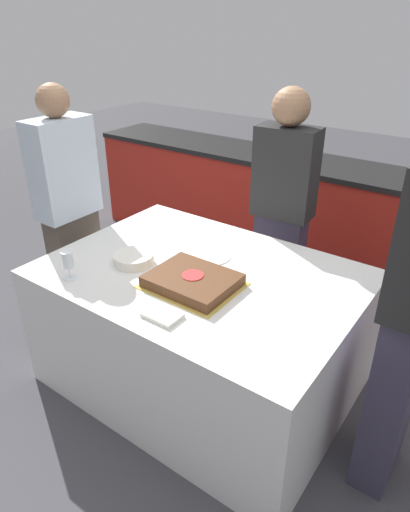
{
  "coord_description": "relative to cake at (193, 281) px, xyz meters",
  "views": [
    {
      "loc": [
        1.24,
        -1.67,
        1.95
      ],
      "look_at": [
        0.03,
        0.0,
        0.85
      ],
      "focal_mm": 32.0,
      "sensor_mm": 36.0,
      "label": 1
    }
  ],
  "objects": [
    {
      "name": "plate_stack",
      "position": [
        -0.4,
        -0.0,
        -0.0
      ],
      "size": [
        0.22,
        0.22,
        0.05
      ],
      "color": "white",
      "rests_on": "dining_table"
    },
    {
      "name": "cake",
      "position": [
        0.0,
        0.0,
        0.0
      ],
      "size": [
        0.45,
        0.37,
        0.06
      ],
      "color": "gold",
      "rests_on": "dining_table"
    },
    {
      "name": "wine_glass",
      "position": [
        -0.56,
        -0.31,
        0.07
      ],
      "size": [
        0.07,
        0.07,
        0.15
      ],
      "color": "white",
      "rests_on": "dining_table"
    },
    {
      "name": "dining_table",
      "position": [
        -0.05,
        0.14,
        -0.4
      ],
      "size": [
        1.64,
        1.17,
        0.75
      ],
      "color": "silver",
      "rests_on": "ground_plane"
    },
    {
      "name": "utensil_pile",
      "position": [
        0.05,
        -0.29,
        -0.02
      ],
      "size": [
        0.17,
        0.12,
        0.02
      ],
      "color": "white",
      "rests_on": "dining_table"
    },
    {
      "name": "ground_plane",
      "position": [
        -0.05,
        0.14,
        -0.78
      ],
      "size": [
        14.0,
        14.0,
        0.0
      ],
      "primitive_type": "plane",
      "color": "#424247"
    },
    {
      "name": "back_counter",
      "position": [
        -0.05,
        1.8,
        -0.32
      ],
      "size": [
        4.4,
        0.58,
        0.92
      ],
      "color": "#A82319",
      "rests_on": "ground_plane"
    },
    {
      "name": "person_seated_left",
      "position": [
        -1.09,
        0.14,
        0.05
      ],
      "size": [
        0.2,
        0.39,
        1.61
      ],
      "rotation": [
        0.0,
        0.0,
        1.57
      ],
      "color": "#4C4238",
      "rests_on": "ground_plane"
    },
    {
      "name": "side_plate_near_cake",
      "position": [
        -0.09,
        0.31,
        -0.03
      ],
      "size": [
        0.19,
        0.19,
        0.0
      ],
      "color": "white",
      "rests_on": "dining_table"
    },
    {
      "name": "person_cutting_cake",
      "position": [
        -0.0,
        0.95,
        0.06
      ],
      "size": [
        0.38,
        0.23,
        1.59
      ],
      "rotation": [
        0.0,
        0.0,
        -3.08
      ],
      "color": "#383347",
      "rests_on": "ground_plane"
    }
  ]
}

